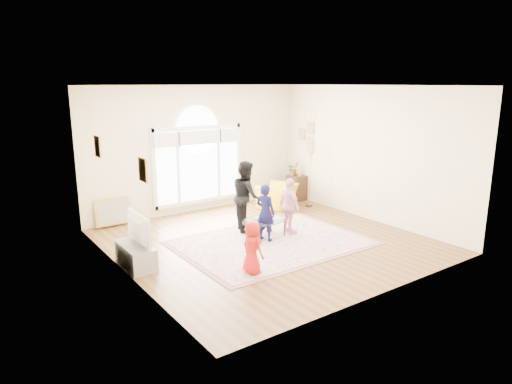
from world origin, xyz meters
TOP-DOWN VIEW (x-y plane):
  - ground at (0.00, 0.00)m, footprint 6.00×6.00m
  - room_shell at (0.01, 2.83)m, footprint 6.00×6.00m
  - area_rug at (0.01, -0.15)m, footprint 3.60×2.60m
  - rug_border at (0.01, -0.15)m, footprint 3.80×2.80m
  - tv_console at (-2.75, 0.30)m, footprint 0.45×1.00m
  - television at (-2.74, 0.30)m, footprint 0.16×0.97m
  - coffee_table at (0.09, 0.20)m, footprint 1.25×0.89m
  - armchair at (1.84, 2.01)m, footprint 1.23×1.17m
  - side_cabinet at (2.78, 2.35)m, footprint 0.40×0.50m
  - floor_lamp at (2.60, 1.60)m, footprint 0.26×0.26m
  - plant_pedestal at (2.70, 2.43)m, footprint 0.20×0.20m
  - potted_plant at (2.70, 2.43)m, footprint 0.44×0.42m
  - leaning_picture at (-2.31, 2.90)m, footprint 0.80×0.14m
  - child_red at (-1.22, -1.20)m, footprint 0.35×0.49m
  - child_navy at (-0.01, 0.06)m, footprint 0.43×0.51m
  - child_black at (0.06, 0.87)m, footprint 0.84×0.93m
  - child_pink at (0.69, 0.11)m, footprint 0.40×0.76m

SIDE VIEW (x-z plane):
  - ground at x=0.00m, z-range 0.00..0.00m
  - leaning_picture at x=-2.31m, z-range -0.31..0.31m
  - rug_border at x=0.01m, z-range 0.00..0.01m
  - area_rug at x=0.01m, z-range 0.00..0.02m
  - tv_console at x=-2.75m, z-range 0.00..0.42m
  - armchair at x=1.84m, z-range 0.00..0.62m
  - side_cabinet at x=2.78m, z-range 0.00..0.70m
  - plant_pedestal at x=2.70m, z-range 0.00..0.70m
  - coffee_table at x=0.09m, z-range 0.13..0.67m
  - child_red at x=-1.22m, z-range 0.02..0.96m
  - child_navy at x=-0.01m, z-range 0.02..1.22m
  - child_pink at x=0.69m, z-range 0.02..1.26m
  - television at x=-2.74m, z-range 0.42..0.98m
  - child_black at x=0.06m, z-range 0.02..1.59m
  - potted_plant at x=2.70m, z-range 0.70..1.09m
  - floor_lamp at x=2.60m, z-range 0.53..2.04m
  - room_shell at x=0.01m, z-range -1.43..4.57m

